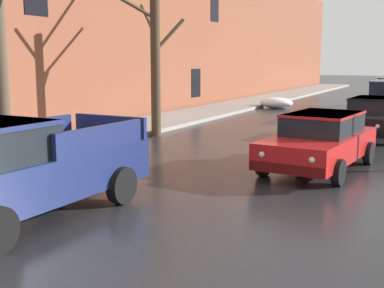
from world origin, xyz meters
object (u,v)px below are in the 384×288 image
(sedan_red_parked_kerbside_close, at_px, (320,140))
(sedan_black_parked_kerbside_mid, at_px, (373,116))
(bare_tree_mid_block, at_px, (155,56))
(pickup_truck_darkblue_approaching_near_lane, at_px, (19,169))

(sedan_red_parked_kerbside_close, xyz_separation_m, sedan_black_parked_kerbside_mid, (0.45, 6.22, -0.00))
(bare_tree_mid_block, relative_size, sedan_black_parked_kerbside_mid, 1.38)
(pickup_truck_darkblue_approaching_near_lane, xyz_separation_m, sedan_red_parked_kerbside_close, (3.68, 6.35, -0.13))
(pickup_truck_darkblue_approaching_near_lane, relative_size, sedan_red_parked_kerbside_close, 1.10)
(sedan_black_parked_kerbside_mid, bearing_deg, bare_tree_mid_block, -155.61)
(sedan_black_parked_kerbside_mid, bearing_deg, pickup_truck_darkblue_approaching_near_lane, -108.18)
(pickup_truck_darkblue_approaching_near_lane, distance_m, sedan_black_parked_kerbside_mid, 13.24)
(bare_tree_mid_block, height_order, sedan_black_parked_kerbside_mid, bare_tree_mid_block)
(pickup_truck_darkblue_approaching_near_lane, bearing_deg, sedan_black_parked_kerbside_mid, 71.82)
(sedan_red_parked_kerbside_close, distance_m, sedan_black_parked_kerbside_mid, 6.24)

